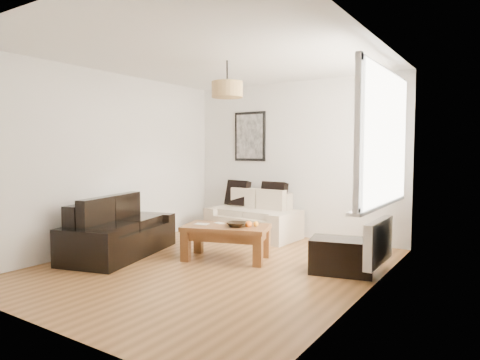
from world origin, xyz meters
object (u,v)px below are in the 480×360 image
Objects in this scene: sofa_leather at (120,228)px; ottoman at (342,256)px; loveseat_cream at (253,215)px; coffee_table at (226,242)px.

sofa_leather is 3.01m from ottoman.
sofa_leather is (-0.92, -2.04, -0.00)m from loveseat_cream.
loveseat_cream is at bearing 148.66° from ottoman.
sofa_leather reaches higher than ottoman.
loveseat_cream is 0.87× the size of sofa_leather.
loveseat_cream is at bearing -39.51° from sofa_leather.
coffee_table is 1.55× the size of ottoman.
loveseat_cream is 2.30m from ottoman.
coffee_table reaches higher than ottoman.
ottoman is (1.96, -1.19, -0.17)m from loveseat_cream.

